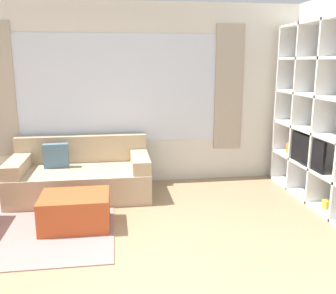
# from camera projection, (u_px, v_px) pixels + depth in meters

# --- Properties ---
(wall_back) EXTENTS (6.72, 0.11, 2.70)m
(wall_back) POSITION_uv_depth(u_px,v_px,m) (119.00, 95.00, 5.61)
(wall_back) COLOR silver
(wall_back) RESTS_ON ground_plane
(area_rug) EXTENTS (2.13, 1.83, 0.01)m
(area_rug) POSITION_uv_depth(u_px,v_px,m) (19.00, 229.00, 4.22)
(area_rug) COLOR gray
(area_rug) RESTS_ON ground_plane
(shelving_unit) EXTENTS (0.37, 2.29, 2.37)m
(shelving_unit) POSITION_uv_depth(u_px,v_px,m) (328.00, 117.00, 4.75)
(shelving_unit) COLOR #232328
(shelving_unit) RESTS_ON ground_plane
(couch_main) EXTENTS (1.89, 1.00, 0.79)m
(couch_main) POSITION_uv_depth(u_px,v_px,m) (81.00, 176.00, 5.26)
(couch_main) COLOR tan
(couch_main) RESTS_ON ground_plane
(ottoman) EXTENTS (0.77, 0.59, 0.38)m
(ottoman) POSITION_uv_depth(u_px,v_px,m) (75.00, 211.00, 4.25)
(ottoman) COLOR #B74C23
(ottoman) RESTS_ON ground_plane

